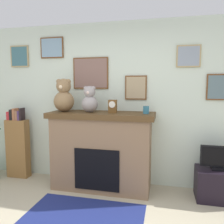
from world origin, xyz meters
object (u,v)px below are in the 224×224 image
(bookshelf, at_px, (18,146))
(candle_jar, at_px, (146,110))
(fireplace, at_px, (102,150))
(mantel_clock, at_px, (113,106))
(teddy_bear_tan, at_px, (90,100))
(teddy_bear_cream, at_px, (64,97))
(tv_stand, at_px, (218,185))
(television, at_px, (220,159))

(bookshelf, distance_m, candle_jar, 2.33)
(fireplace, bearing_deg, mantel_clock, -6.08)
(mantel_clock, distance_m, teddy_bear_tan, 0.37)
(fireplace, height_order, mantel_clock, mantel_clock)
(mantel_clock, xyz_separation_m, teddy_bear_cream, (-0.78, 0.00, 0.13))
(tv_stand, bearing_deg, teddy_bear_cream, 180.00)
(candle_jar, xyz_separation_m, teddy_bear_cream, (-1.28, -0.00, 0.18))
(fireplace, relative_size, teddy_bear_cream, 3.13)
(tv_stand, bearing_deg, fireplace, 179.38)
(candle_jar, xyz_separation_m, mantel_clock, (-0.50, -0.00, 0.04))
(television, xyz_separation_m, teddy_bear_cream, (-2.30, 0.00, 0.83))
(candle_jar, relative_size, teddy_bear_tan, 0.28)
(bookshelf, distance_m, mantel_clock, 1.88)
(television, distance_m, candle_jar, 1.21)
(tv_stand, bearing_deg, candle_jar, 179.96)
(teddy_bear_cream, xyz_separation_m, teddy_bear_tan, (0.42, 0.00, -0.05))
(candle_jar, height_order, teddy_bear_tan, teddy_bear_tan)
(fireplace, bearing_deg, teddy_bear_cream, -178.27)
(bookshelf, distance_m, teddy_bear_cream, 1.28)
(television, distance_m, teddy_bear_cream, 2.45)
(teddy_bear_cream, height_order, teddy_bear_tan, teddy_bear_cream)
(candle_jar, distance_m, mantel_clock, 0.50)
(fireplace, bearing_deg, bookshelf, 176.98)
(fireplace, relative_size, bookshelf, 1.32)
(bookshelf, bearing_deg, teddy_bear_tan, -4.19)
(mantel_clock, bearing_deg, candle_jar, 0.14)
(teddy_bear_cream, relative_size, teddy_bear_tan, 1.28)
(television, bearing_deg, teddy_bear_tan, 179.95)
(television, distance_m, teddy_bear_tan, 2.03)
(television, bearing_deg, candle_jar, 179.88)
(television, bearing_deg, bookshelf, 178.21)
(tv_stand, height_order, teddy_bear_cream, teddy_bear_cream)
(bookshelf, bearing_deg, television, -1.79)
(mantel_clock, relative_size, teddy_bear_cream, 0.38)
(mantel_clock, xyz_separation_m, teddy_bear_tan, (-0.36, 0.00, 0.08))
(candle_jar, bearing_deg, teddy_bear_tan, -179.97)
(television, xyz_separation_m, candle_jar, (-1.02, 0.00, 0.65))
(candle_jar, relative_size, mantel_clock, 0.57)
(fireplace, xyz_separation_m, mantel_clock, (0.18, -0.02, 0.69))
(television, relative_size, teddy_bear_tan, 1.28)
(television, height_order, mantel_clock, mantel_clock)
(bookshelf, relative_size, mantel_clock, 6.27)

